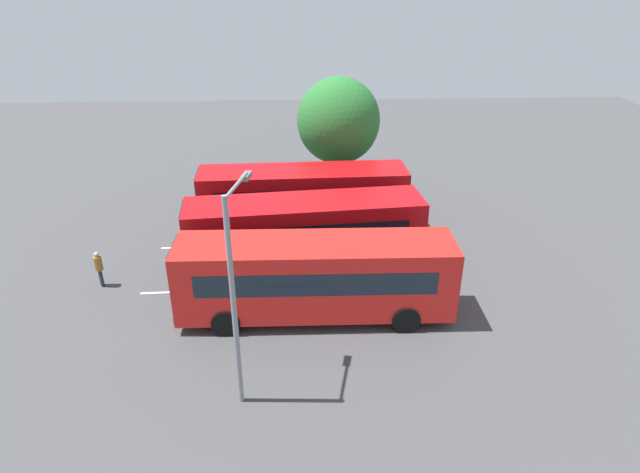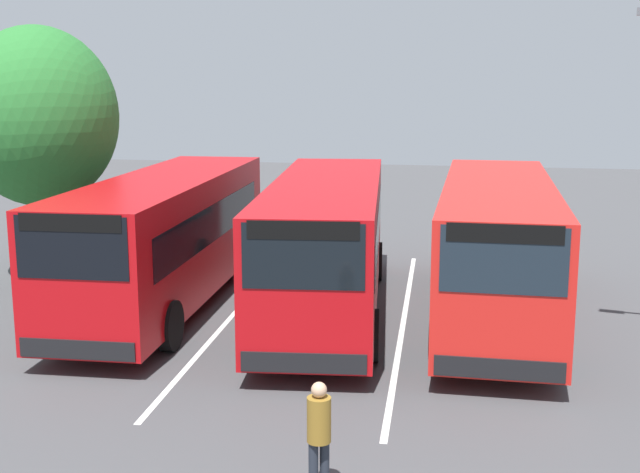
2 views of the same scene
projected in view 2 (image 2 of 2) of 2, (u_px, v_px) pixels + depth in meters
name	position (u px, v px, depth m)	size (l,w,h in m)	color
ground_plane	(318.00, 316.00, 19.35)	(65.72, 65.72, 0.00)	#424244
bus_far_left	(165.00, 235.00, 19.92)	(10.31, 2.81, 3.12)	#B70C11
bus_center_left	(326.00, 241.00, 19.26)	(10.42, 3.35, 3.12)	#B70C11
bus_center_right	(497.00, 244.00, 18.89)	(10.27, 2.66, 3.12)	red
pedestrian	(319.00, 430.00, 10.95)	(0.44, 0.44, 1.60)	#232833
depot_tree	(39.00, 117.00, 22.13)	(4.53, 4.08, 6.79)	#4C3823
lane_stripe_outer_left	(236.00, 312.00, 19.69)	(13.04, 0.12, 0.01)	silver
lane_stripe_inner_left	(404.00, 320.00, 19.01)	(13.04, 0.12, 0.01)	silver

